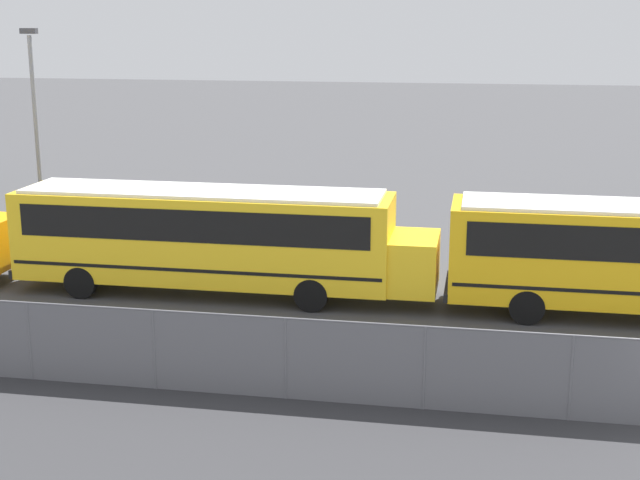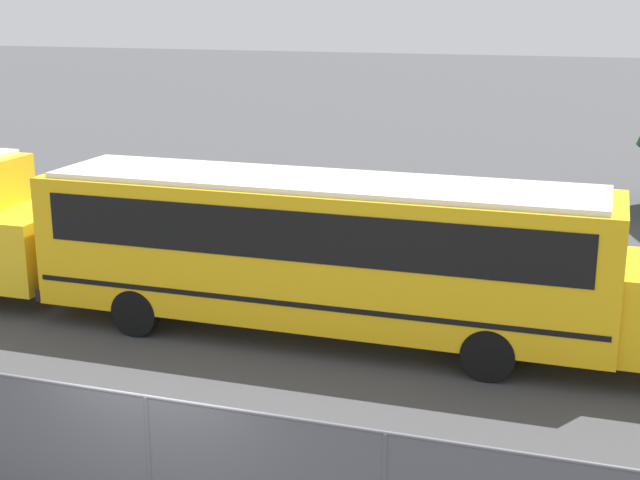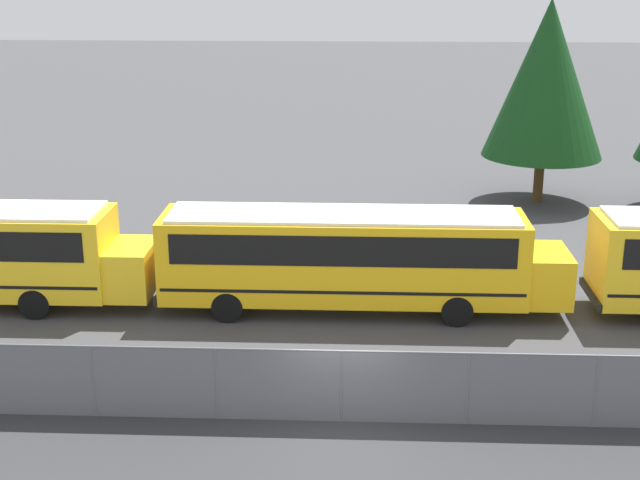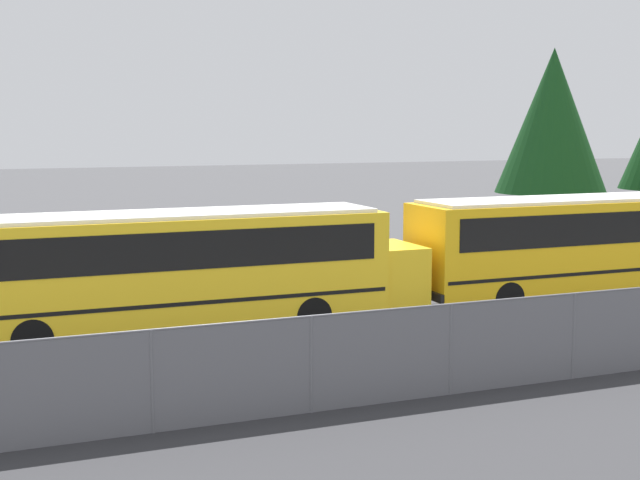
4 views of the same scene
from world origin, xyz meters
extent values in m
cylinder|color=slate|center=(-15.01, 0.00, 0.93)|extent=(0.07, 0.07, 1.86)
cylinder|color=slate|center=(-12.01, 0.00, 0.93)|extent=(0.07, 0.07, 1.86)
cylinder|color=slate|center=(-9.01, 0.00, 0.93)|extent=(0.07, 0.07, 1.86)
cylinder|color=slate|center=(-6.00, 0.00, 0.93)|extent=(0.07, 0.07, 1.86)
cylinder|color=slate|center=(-3.00, 0.00, 0.93)|extent=(0.07, 0.07, 1.86)
cube|color=yellow|center=(-13.10, 7.13, 1.79)|extent=(11.28, 2.50, 2.62)
cube|color=black|center=(-13.10, 7.13, 2.37)|extent=(10.38, 2.54, 0.94)
cube|color=black|center=(-13.10, 7.13, 1.06)|extent=(11.06, 2.53, 0.10)
cube|color=yellow|center=(-6.78, 7.13, 1.27)|extent=(1.35, 2.30, 1.57)
cube|color=black|center=(-18.79, 7.13, 0.63)|extent=(0.12, 2.50, 0.24)
cube|color=silver|center=(-13.10, 7.13, 3.15)|extent=(10.72, 2.25, 0.10)
cylinder|color=black|center=(-9.60, 8.27, 0.48)|extent=(0.97, 0.28, 0.97)
cylinder|color=black|center=(-9.60, 6.00, 0.48)|extent=(0.97, 0.28, 0.97)
cylinder|color=black|center=(-16.60, 8.27, 0.48)|extent=(0.97, 0.28, 0.97)
cylinder|color=black|center=(-16.60, 6.00, 0.48)|extent=(0.97, 0.28, 0.97)
cube|color=black|center=(-5.81, 7.13, 0.63)|extent=(0.12, 2.50, 0.24)
cylinder|color=black|center=(-3.62, 8.26, 0.48)|extent=(0.97, 0.28, 0.97)
cylinder|color=black|center=(-3.62, 5.99, 0.48)|extent=(0.97, 0.28, 0.97)
cylinder|color=gray|center=(-21.16, 12.59, 3.77)|extent=(0.16, 0.16, 7.54)
cube|color=#47474C|center=(-21.16, 12.59, 7.69)|extent=(0.60, 0.24, 0.20)
camera|label=1|loc=(-5.01, -17.72, 8.11)|focal=50.00mm
camera|label=2|loc=(5.12, -8.79, 6.55)|focal=50.00mm
camera|label=3|loc=(0.32, -19.17, 10.75)|focal=50.00mm
camera|label=4|loc=(-17.95, -15.17, 5.42)|focal=50.00mm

